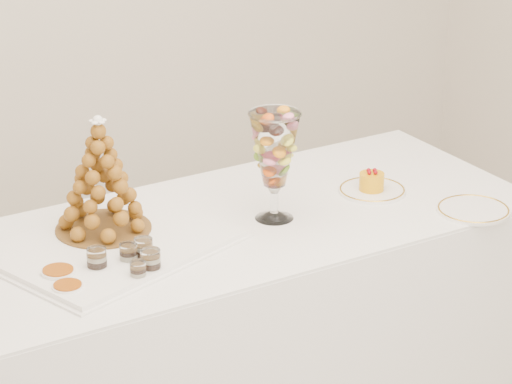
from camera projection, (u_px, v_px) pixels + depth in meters
buffet_table at (217, 336)px, 3.92m from camera, size 2.07×0.86×0.78m
lace_tray at (112, 245)px, 3.62m from camera, size 0.79×0.68×0.02m
macaron_vase at (275, 151)px, 3.74m from camera, size 0.16×0.16×0.35m
cake_plate at (372, 191)px, 4.02m from camera, size 0.22×0.22×0.01m
spare_plate at (473, 210)px, 3.87m from camera, size 0.24×0.24×0.01m
verrine_a at (97, 261)px, 3.45m from camera, size 0.07×0.07×0.08m
verrine_b at (129, 255)px, 3.50m from camera, size 0.06×0.06×0.07m
verrine_c at (144, 250)px, 3.52m from camera, size 0.06×0.06×0.07m
verrine_d at (138, 272)px, 3.40m from camera, size 0.05×0.05×0.06m
verrine_e at (151, 262)px, 3.44m from camera, size 0.07×0.07×0.08m
ramekin_back at (58, 275)px, 3.42m from camera, size 0.10×0.10×0.03m
ramekin_front at (68, 290)px, 3.34m from camera, size 0.09×0.09×0.03m
croquembouche at (101, 175)px, 3.62m from camera, size 0.29×0.29×0.37m
mousse_cake at (372, 181)px, 4.00m from camera, size 0.08×0.08×0.07m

